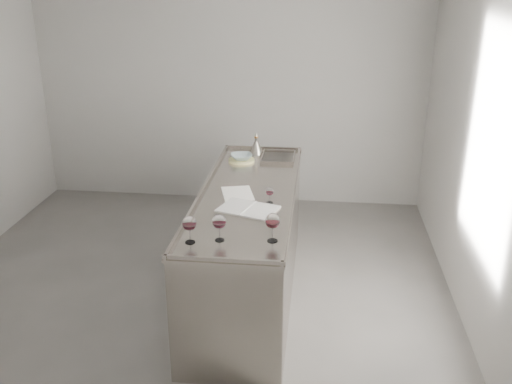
# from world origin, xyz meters

# --- Properties ---
(room_shell) EXTENTS (4.54, 5.04, 2.84)m
(room_shell) POSITION_xyz_m (0.00, 0.00, 1.40)
(room_shell) COLOR #585553
(room_shell) RESTS_ON ground
(counter) EXTENTS (0.77, 2.42, 0.97)m
(counter) POSITION_xyz_m (0.50, 0.30, 0.47)
(counter) COLOR #9B938B
(counter) RESTS_ON ground
(wine_glass_left) EXTENTS (0.10, 0.10, 0.19)m
(wine_glass_left) POSITION_xyz_m (0.24, -0.64, 1.07)
(wine_glass_left) COLOR white
(wine_glass_left) RESTS_ON counter
(wine_glass_middle) EXTENTS (0.09, 0.09, 0.18)m
(wine_glass_middle) POSITION_xyz_m (0.42, -0.59, 1.07)
(wine_glass_middle) COLOR white
(wine_glass_middle) RESTS_ON counter
(wine_glass_right) EXTENTS (0.10, 0.10, 0.20)m
(wine_glass_right) POSITION_xyz_m (0.77, -0.56, 1.08)
(wine_glass_right) COLOR white
(wine_glass_right) RESTS_ON counter
(wine_glass_small) EXTENTS (0.06, 0.06, 0.13)m
(wine_glass_small) POSITION_xyz_m (0.70, 0.10, 1.03)
(wine_glass_small) COLOR white
(wine_glass_small) RESTS_ON counter
(notebook) EXTENTS (0.49, 0.41, 0.02)m
(notebook) POSITION_xyz_m (0.55, -0.05, 0.95)
(notebook) COLOR white
(notebook) RESTS_ON counter
(loose_paper_top) EXTENTS (0.31, 0.38, 0.00)m
(loose_paper_top) POSITION_xyz_m (0.42, 0.26, 0.94)
(loose_paper_top) COLOR white
(loose_paper_top) RESTS_ON counter
(trivet) EXTENTS (0.25, 0.25, 0.02)m
(trivet) POSITION_xyz_m (0.34, 1.09, 0.95)
(trivet) COLOR beige
(trivet) RESTS_ON counter
(ceramic_bowl) EXTENTS (0.25, 0.25, 0.05)m
(ceramic_bowl) POSITION_xyz_m (0.34, 1.09, 0.98)
(ceramic_bowl) COLOR #97ACB0
(ceramic_bowl) RESTS_ON trivet
(wine_funnel) EXTENTS (0.15, 0.15, 0.22)m
(wine_funnel) POSITION_xyz_m (0.45, 1.33, 1.01)
(wine_funnel) COLOR gray
(wine_funnel) RESTS_ON counter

